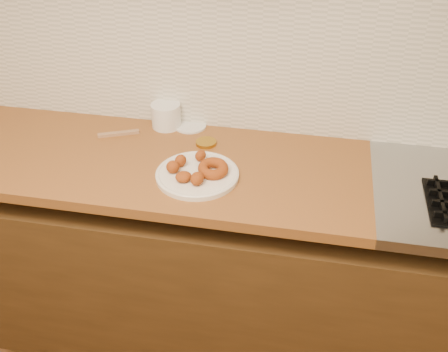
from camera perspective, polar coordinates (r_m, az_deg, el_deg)
The scene contains 11 objects.
wall_back at distance 1.99m, azimuth 2.65°, elevation 16.84°, with size 4.00×0.02×2.70m, color #BCAD92.
base_cabinet at distance 2.23m, azimuth 0.75°, elevation -10.07°, with size 3.60×0.60×0.77m, color #4B2F15.
butcher_block at distance 2.11m, azimuth -16.78°, elevation 2.36°, with size 2.30×0.62×0.04m, color brown.
backsplash at distance 2.03m, azimuth 2.49°, elevation 12.70°, with size 3.60×0.02×0.60m, color silver.
donut_plate at distance 1.85m, azimuth -2.92°, elevation 0.13°, with size 0.29×0.29×0.02m, color silver.
ring_donut at distance 1.83m, azimuth -1.21°, elevation 0.83°, with size 0.11×0.11×0.04m, color #9C3B0A.
fried_dough_chunks at distance 1.83m, azimuth -4.12°, elevation 0.77°, with size 0.16×0.21×0.05m.
plastic_tub at distance 2.16m, azimuth -6.32°, elevation 6.58°, with size 0.12×0.12×0.10m, color white.
tub_lid at distance 2.17m, azimuth -3.68°, elevation 5.50°, with size 0.13×0.13×0.01m, color silver.
brass_jar_lid at distance 2.04m, azimuth -1.96°, elevation 3.64°, with size 0.08×0.08×0.01m, color #A3791F.
wooden_utensil at distance 2.14m, azimuth -11.41°, elevation 4.55°, with size 0.16×0.02×0.01m, color #99704E.
Camera 1 is at (0.28, 0.12, 1.95)m, focal length 42.00 mm.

